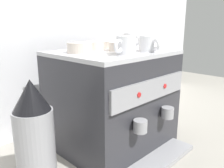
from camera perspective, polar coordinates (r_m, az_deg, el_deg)
name	(u,v)px	position (r m, az deg, el deg)	size (l,w,h in m)	color
ground_plane	(112,142)	(1.24, 0.00, -14.16)	(4.00, 4.00, 0.00)	#9E998E
tiled_backsplash_wall	(65,46)	(1.39, -11.50, 9.16)	(2.80, 0.03, 0.94)	silver
espresso_machine	(113,99)	(1.14, 0.16, -3.81)	(0.53, 0.56, 0.47)	#2D2D33
ceramic_cup_0	(130,40)	(1.27, 4.52, 10.76)	(0.07, 0.11, 0.08)	white
ceramic_cup_1	(149,44)	(1.07, 9.12, 9.79)	(0.08, 0.12, 0.07)	white
ceramic_cup_2	(125,45)	(0.95, 3.34, 9.55)	(0.12, 0.08, 0.07)	white
ceramic_bowl_0	(94,46)	(1.13, -4.46, 9.39)	(0.10, 0.10, 0.04)	beige
ceramic_bowl_1	(121,47)	(1.10, 2.22, 9.23)	(0.12, 0.12, 0.04)	beige
ceramic_bowl_2	(110,45)	(1.26, -0.59, 9.77)	(0.13, 0.13, 0.03)	beige
ceramic_bowl_3	(80,48)	(1.02, -8.02, 8.85)	(0.11, 0.11, 0.04)	beige
coffee_grinder	(35,136)	(0.90, -18.66, -12.20)	(0.14, 0.14, 0.41)	#939399
milk_pitcher	(162,115)	(1.45, 12.19, -7.56)	(0.09, 0.09, 0.12)	#B7B7BC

